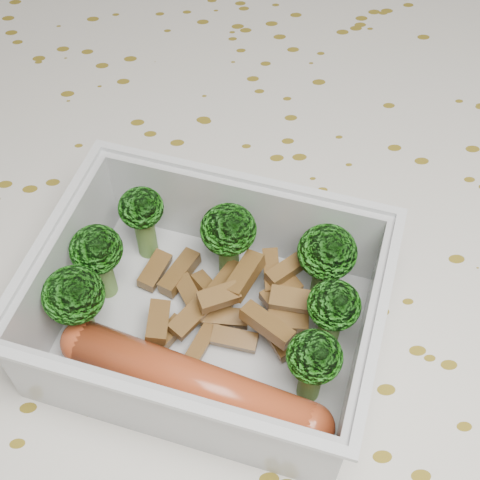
{
  "coord_description": "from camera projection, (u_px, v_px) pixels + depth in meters",
  "views": [
    {
      "loc": [
        -0.01,
        -0.22,
        1.08
      ],
      "look_at": [
        0.01,
        0.0,
        0.78
      ],
      "focal_mm": 50.0,
      "sensor_mm": 36.0,
      "label": 1
    }
  ],
  "objects": [
    {
      "name": "dining_table",
      "position": [
        227.0,
        343.0,
        0.46
      ],
      "size": [
        1.4,
        0.9,
        0.75
      ],
      "color": "brown",
      "rests_on": "ground"
    },
    {
      "name": "tablecloth",
      "position": [
        226.0,
        305.0,
        0.42
      ],
      "size": [
        1.46,
        0.96,
        0.19
      ],
      "color": "silver",
      "rests_on": "dining_table"
    },
    {
      "name": "lunch_container",
      "position": [
        208.0,
        315.0,
        0.35
      ],
      "size": [
        0.21,
        0.19,
        0.06
      ],
      "color": "silver",
      "rests_on": "tablecloth"
    },
    {
      "name": "broccoli_florets",
      "position": [
        214.0,
        272.0,
        0.35
      ],
      "size": [
        0.16,
        0.12,
        0.05
      ],
      "color": "#608C3F",
      "rests_on": "lunch_container"
    },
    {
      "name": "meat_pile",
      "position": [
        228.0,
        302.0,
        0.36
      ],
      "size": [
        0.1,
        0.08,
        0.03
      ],
      "color": "brown",
      "rests_on": "lunch_container"
    },
    {
      "name": "sausage",
      "position": [
        192.0,
        383.0,
        0.33
      ],
      "size": [
        0.13,
        0.08,
        0.02
      ],
      "color": "#AB4220",
      "rests_on": "lunch_container"
    }
  ]
}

